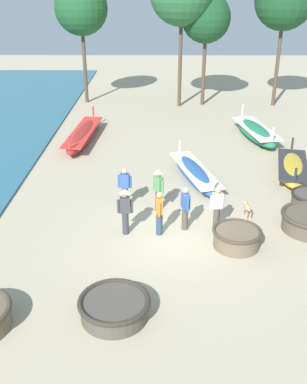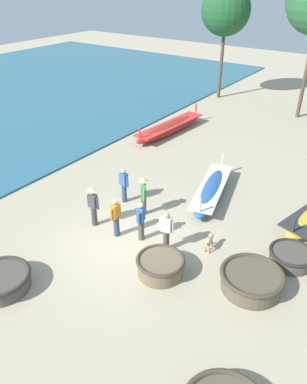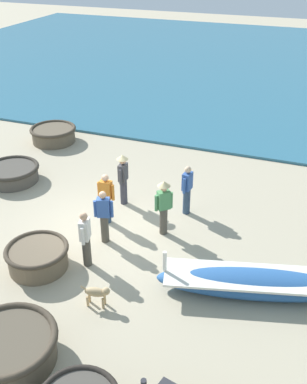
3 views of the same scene
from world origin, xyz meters
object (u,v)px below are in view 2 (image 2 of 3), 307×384
(coracle_weathered, at_px, (1,281))
(long_boat_white_hull, at_px, (170,128))
(fisherman_by_coracle, at_px, (116,217))
(tree_tall_back, at_px, (226,10))
(fisherman_crouching, at_px, (143,194))
(fisherman_standing_left, at_px, (166,230))
(coracle_center, at_px, (291,256))
(coracle_beside_post, at_px, (160,265))
(fisherman_with_hat, at_px, (141,220))
(fisherman_standing_right, at_px, (124,184))
(fisherman_hauling, at_px, (93,204))
(long_boat_ochre_hull, at_px, (212,190))
(dog, at_px, (209,241))
(coracle_tilted, at_px, (252,280))

(coracle_weathered, height_order, long_boat_white_hull, long_boat_white_hull)
(fisherman_by_coracle, bearing_deg, tree_tall_back, 105.49)
(fisherman_crouching, distance_m, fisherman_standing_left, 2.41)
(coracle_center, relative_size, fisherman_standing_left, 0.95)
(coracle_center, bearing_deg, coracle_beside_post, -138.03)
(tree_tall_back, bearing_deg, fisherman_with_hat, -71.64)
(coracle_beside_post, distance_m, fisherman_standing_left, 1.33)
(tree_tall_back, bearing_deg, fisherman_by_coracle, -74.51)
(fisherman_by_coracle, bearing_deg, fisherman_with_hat, 21.79)
(long_boat_white_hull, bearing_deg, tree_tall_back, 96.82)
(fisherman_standing_right, xyz_separation_m, fisherman_hauling, (0.14, -2.00, 0.12))
(long_boat_ochre_hull, relative_size, fisherman_by_coracle, 3.05)
(fisherman_hauling, bearing_deg, fisherman_by_coracle, -1.31)
(long_boat_white_hull, relative_size, tree_tall_back, 0.77)
(coracle_beside_post, bearing_deg, tree_tall_back, 111.68)
(coracle_center, relative_size, fisherman_with_hat, 0.95)
(long_boat_ochre_hull, xyz_separation_m, fisherman_standing_right, (-2.82, -2.57, 0.53))
(long_boat_ochre_hull, xyz_separation_m, tree_tall_back, (-6.57, 13.61, 5.83))
(fisherman_standing_right, height_order, tree_tall_back, tree_tall_back)
(coracle_center, distance_m, fisherman_with_hat, 5.27)
(coracle_weathered, relative_size, dog, 2.74)
(long_boat_ochre_hull, bearing_deg, fisherman_standing_left, -84.17)
(coracle_tilted, distance_m, fisherman_standing_left, 3.23)
(coracle_center, distance_m, fisherman_standing_left, 4.28)
(fisherman_with_hat, relative_size, tree_tall_back, 0.20)
(tree_tall_back, bearing_deg, coracle_beside_post, -68.32)
(fisherman_standing_right, bearing_deg, coracle_beside_post, -36.25)
(long_boat_ochre_hull, height_order, tree_tall_back, tree_tall_back)
(long_boat_white_hull, xyz_separation_m, fisherman_crouching, (4.00, -8.01, 0.62))
(coracle_center, bearing_deg, long_boat_white_hull, 142.55)
(coracle_weathered, height_order, long_boat_ochre_hull, long_boat_ochre_hull)
(fisherman_standing_left, xyz_separation_m, dog, (1.22, 0.91, -0.46))
(coracle_weathered, relative_size, long_boat_ochre_hull, 0.39)
(coracle_weathered, relative_size, fisherman_standing_left, 1.19)
(fisherman_crouching, bearing_deg, tree_tall_back, 106.92)
(coracle_beside_post, height_order, fisherman_by_coracle, fisherman_by_coracle)
(long_boat_ochre_hull, relative_size, fisherman_standing_right, 3.05)
(fisherman_standing_left, relative_size, fisherman_hauling, 0.94)
(fisherman_by_coracle, bearing_deg, coracle_weathered, -105.64)
(coracle_beside_post, xyz_separation_m, long_boat_white_hull, (-6.52, 10.48, 0.00))
(fisherman_hauling, bearing_deg, fisherman_standing_right, 94.07)
(fisherman_hauling, xyz_separation_m, dog, (4.33, 1.25, -0.59))
(fisherman_crouching, bearing_deg, coracle_weathered, -100.86)
(fisherman_by_coracle, distance_m, fisherman_hauling, 1.15)
(tree_tall_back, bearing_deg, long_boat_white_hull, -83.18)
(fisherman_by_coracle, bearing_deg, coracle_beside_post, -16.63)
(long_boat_ochre_hull, relative_size, fisherman_hauling, 2.87)
(coracle_beside_post, height_order, dog, coracle_beside_post)
(fisherman_standing_right, distance_m, tree_tall_back, 17.43)
(fisherman_with_hat, bearing_deg, fisherman_standing_right, 142.35)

